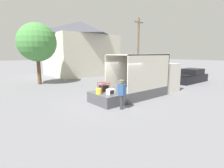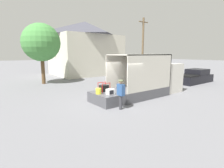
{
  "view_description": "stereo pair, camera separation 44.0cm",
  "coord_description": "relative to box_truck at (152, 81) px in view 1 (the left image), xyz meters",
  "views": [
    {
      "loc": [
        -7.19,
        -8.37,
        3.08
      ],
      "look_at": [
        -0.45,
        -0.2,
        1.22
      ],
      "focal_mm": 28.0,
      "sensor_mm": 36.0,
      "label": 1
    },
    {
      "loc": [
        -6.84,
        -8.64,
        3.08
      ],
      "look_at": [
        -0.45,
        -0.2,
        1.22
      ],
      "focal_mm": 28.0,
      "sensor_mm": 36.0,
      "label": 2
    }
  ],
  "objects": [
    {
      "name": "portable_generator",
      "position": [
        -4.3,
        0.45,
        -0.08
      ],
      "size": [
        0.63,
        0.52,
        0.56
      ],
      "color": "black",
      "rests_on": "tailgate_deck"
    },
    {
      "name": "street_tree",
      "position": [
        -5.45,
        9.77,
        3.17
      ],
      "size": [
        3.74,
        3.74,
        6.03
      ],
      "color": "brown",
      "rests_on": "ground"
    },
    {
      "name": "box_truck",
      "position": [
        0.0,
        0.0,
        0.0
      ],
      "size": [
        6.12,
        2.22,
        3.02
      ],
      "color": "silver",
      "rests_on": "ground"
    },
    {
      "name": "orange_bucket",
      "position": [
        -5.02,
        0.03,
        -0.12
      ],
      "size": [
        0.33,
        0.33,
        0.35
      ],
      "color": "yellow",
      "rests_on": "tailgate_deck"
    },
    {
      "name": "house_backdrop",
      "position": [
        2.23,
        14.7,
        2.91
      ],
      "size": [
        9.37,
        7.91,
        7.61
      ],
      "color": "beige",
      "rests_on": "ground"
    },
    {
      "name": "pickup_truck_black",
      "position": [
        7.57,
        0.74,
        -0.38
      ],
      "size": [
        4.8,
        1.88,
        1.43
      ],
      "color": "black",
      "rests_on": "ground"
    },
    {
      "name": "utility_pole",
      "position": [
        8.65,
        9.32,
        3.23
      ],
      "size": [
        1.8,
        0.28,
        8.08
      ],
      "color": "brown",
      "rests_on": "ground"
    },
    {
      "name": "worker_person",
      "position": [
        -4.53,
        -1.48,
        0.04
      ],
      "size": [
        0.3,
        0.44,
        1.65
      ],
      "color": "#38383D",
      "rests_on": "ground"
    },
    {
      "name": "ground_plane",
      "position": [
        -3.72,
        -0.0,
        -0.97
      ],
      "size": [
        160.0,
        160.0,
        0.0
      ],
      "primitive_type": "plane",
      "color": "slate"
    },
    {
      "name": "tailgate_deck",
      "position": [
        -4.47,
        -0.0,
        -0.63
      ],
      "size": [
        1.51,
        2.11,
        0.67
      ],
      "primitive_type": "cube",
      "color": "#4C4C51",
      "rests_on": "ground"
    },
    {
      "name": "microwave",
      "position": [
        -4.53,
        -0.51,
        -0.13
      ],
      "size": [
        0.44,
        0.37,
        0.33
      ],
      "color": "white",
      "rests_on": "tailgate_deck"
    }
  ]
}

